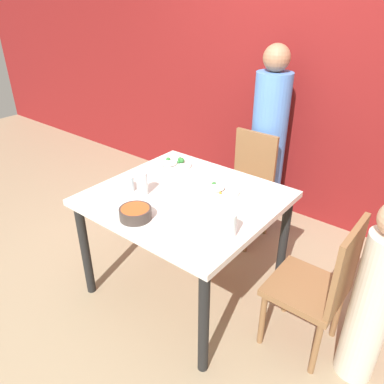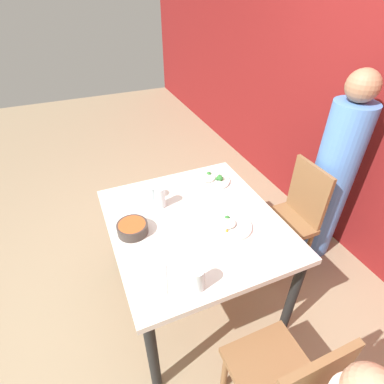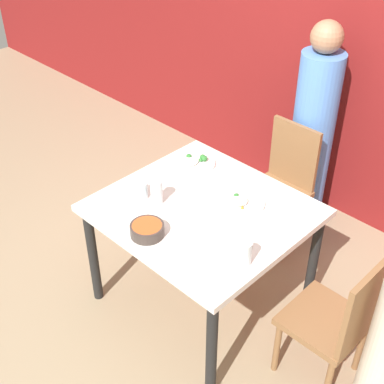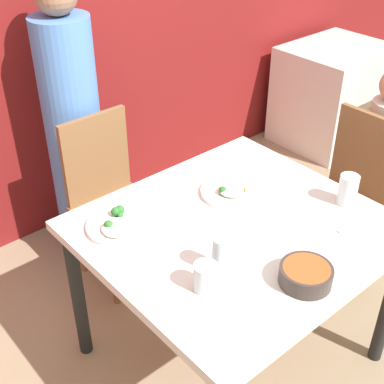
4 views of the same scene
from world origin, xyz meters
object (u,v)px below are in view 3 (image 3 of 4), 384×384
chair_child_spot (338,319)px  plate_rice_adult (241,203)px  chair_adult_spot (282,183)px  person_adult (312,136)px  glass_water_tall (244,252)px  bowl_curry (147,230)px

chair_child_spot → plate_rice_adult: bearing=-98.1°
chair_adult_spot → plate_rice_adult: 0.77m
person_adult → glass_water_tall: 1.46m
person_adult → bowl_curry: (-0.00, -1.57, 0.06)m
glass_water_tall → chair_child_spot: bearing=29.6°
person_adult → bowl_curry: size_ratio=8.42×
bowl_curry → glass_water_tall: size_ratio=1.38×
bowl_curry → chair_adult_spot: bearing=90.0°
chair_child_spot → person_adult: 1.49m
plate_rice_adult → glass_water_tall: size_ratio=1.95×
chair_adult_spot → person_adult: bearing=90.0°
plate_rice_adult → person_adult: bearing=100.5°
bowl_curry → glass_water_tall: 0.55m
person_adult → plate_rice_adult: 1.02m
chair_adult_spot → glass_water_tall: (0.51, -1.05, 0.35)m
chair_adult_spot → glass_water_tall: size_ratio=6.72×
bowl_curry → plate_rice_adult: (0.19, 0.56, -0.02)m
chair_child_spot → person_adult: (-0.96, 1.11, 0.25)m
plate_rice_adult → glass_water_tall: bearing=-48.5°
chair_child_spot → bowl_curry: bearing=-64.7°
person_adult → plate_rice_adult: (0.19, -1.01, 0.04)m
chair_adult_spot → bowl_curry: 1.29m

